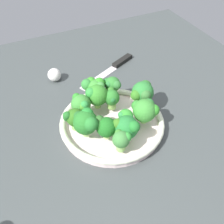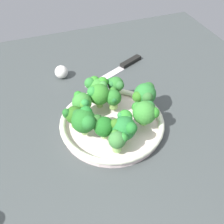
% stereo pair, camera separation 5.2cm
% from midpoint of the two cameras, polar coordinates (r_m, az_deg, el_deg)
% --- Properties ---
extents(ground_plane, '(1.30, 1.30, 0.03)m').
position_cam_midpoint_polar(ground_plane, '(0.80, 0.64, -5.33)').
color(ground_plane, '#3E4544').
extents(bowl, '(0.30, 0.30, 0.03)m').
position_cam_midpoint_polar(bowl, '(0.80, 1.86, -2.43)').
color(bowl, silver).
rests_on(bowl, ground_plane).
extents(broccoli_floret_0, '(0.06, 0.05, 0.07)m').
position_cam_midpoint_polar(broccoli_floret_0, '(0.75, -5.81, -0.77)').
color(broccoli_floret_0, '#8FD664').
rests_on(broccoli_floret_0, bowl).
extents(broccoli_floret_1, '(0.06, 0.06, 0.06)m').
position_cam_midpoint_polar(broccoli_floret_1, '(0.72, 0.09, -2.92)').
color(broccoli_floret_1, '#A2CC71').
rests_on(broccoli_floret_1, bowl).
extents(broccoli_floret_2, '(0.07, 0.07, 0.07)m').
position_cam_midpoint_polar(broccoli_floret_2, '(0.76, 8.75, -0.05)').
color(broccoli_floret_2, '#8FCC5F').
rests_on(broccoli_floret_2, bowl).
extents(broccoli_floret_3, '(0.05, 0.06, 0.07)m').
position_cam_midpoint_polar(broccoli_floret_3, '(0.84, 2.51, 5.49)').
color(broccoli_floret_3, '#89BF52').
rests_on(broccoli_floret_3, bowl).
extents(broccoli_floret_4, '(0.07, 0.07, 0.07)m').
position_cam_midpoint_polar(broccoli_floret_4, '(0.71, 4.57, -3.32)').
color(broccoli_floret_4, '#A0D171').
rests_on(broccoli_floret_4, bowl).
extents(broccoli_floret_5, '(0.07, 0.06, 0.08)m').
position_cam_midpoint_polar(broccoli_floret_5, '(0.80, -0.98, 3.76)').
color(broccoli_floret_5, '#7EB14E').
rests_on(broccoli_floret_5, bowl).
extents(broccoli_floret_6, '(0.07, 0.07, 0.08)m').
position_cam_midpoint_polar(broccoli_floret_6, '(0.72, -3.49, -1.96)').
color(broccoli_floret_6, '#94C269').
rests_on(broccoli_floret_6, bowl).
extents(broccoli_floret_7, '(0.04, 0.05, 0.06)m').
position_cam_midpoint_polar(broccoli_floret_7, '(0.75, 4.65, -1.28)').
color(broccoli_floret_7, '#82C159').
rests_on(broccoli_floret_7, bowl).
extents(broccoli_floret_8, '(0.06, 0.06, 0.07)m').
position_cam_midpoint_polar(broccoli_floret_8, '(0.78, -4.28, 1.88)').
color(broccoli_floret_8, '#97DA6F').
rests_on(broccoli_floret_8, bowl).
extents(broccoli_floret_9, '(0.08, 0.07, 0.07)m').
position_cam_midpoint_polar(broccoli_floret_9, '(0.81, 8.59, 3.59)').
color(broccoli_floret_9, '#92CC5E').
rests_on(broccoli_floret_9, bowl).
extents(broccoli_floret_10, '(0.05, 0.05, 0.06)m').
position_cam_midpoint_polar(broccoli_floret_10, '(0.80, 2.14, 2.86)').
color(broccoli_floret_10, '#87B256').
rests_on(broccoli_floret_10, bowl).
extents(broccoli_floret_11, '(0.05, 0.05, 0.06)m').
position_cam_midpoint_polar(broccoli_floret_11, '(0.69, 3.37, -5.80)').
color(broccoli_floret_11, '#98D16D').
rests_on(broccoli_floret_11, bowl).
extents(broccoli_floret_12, '(0.07, 0.06, 0.07)m').
position_cam_midpoint_polar(broccoli_floret_12, '(0.84, -1.26, 5.17)').
color(broccoli_floret_12, '#91BF59').
rests_on(broccoli_floret_12, bowl).
extents(knife, '(0.25, 0.13, 0.01)m').
position_cam_midpoint_polar(knife, '(1.04, 3.49, 9.17)').
color(knife, silver).
rests_on(knife, ground_plane).
extents(garlic_bulb, '(0.05, 0.05, 0.05)m').
position_cam_midpoint_polar(garlic_bulb, '(1.00, -8.88, 8.08)').
color(garlic_bulb, silver).
rests_on(garlic_bulb, ground_plane).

